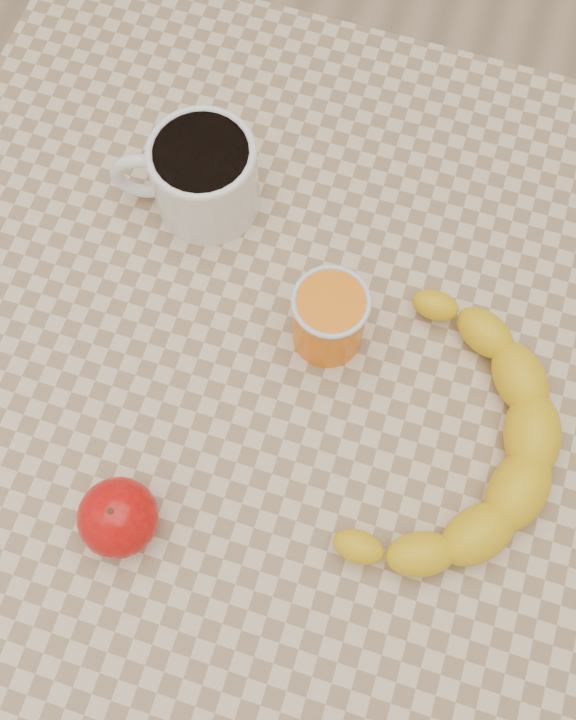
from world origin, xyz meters
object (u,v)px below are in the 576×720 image
(apple, at_px, (118,517))
(banana, at_px, (450,444))
(table, at_px, (288,396))
(coffee_mug, at_px, (201,175))
(orange_juice_glass, at_px, (329,318))

(apple, distance_m, banana, 0.28)
(table, distance_m, apple, 0.23)
(table, relative_size, banana, 2.32)
(coffee_mug, height_order, apple, coffee_mug)
(orange_juice_glass, distance_m, apple, 0.25)
(apple, bearing_deg, coffee_mug, 97.23)
(apple, xyz_separation_m, banana, (0.24, 0.14, -0.01))
(orange_juice_glass, bearing_deg, banana, -29.29)
(orange_juice_glass, bearing_deg, apple, -117.84)
(apple, bearing_deg, table, 63.06)
(table, bearing_deg, orange_juice_glass, 58.44)
(apple, relative_size, banana, 0.24)
(orange_juice_glass, bearing_deg, table, -121.56)
(coffee_mug, distance_m, banana, 0.34)
(orange_juice_glass, height_order, banana, orange_juice_glass)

